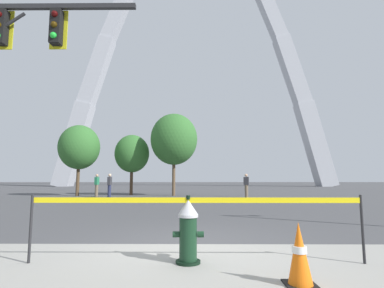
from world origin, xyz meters
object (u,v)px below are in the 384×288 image
Objects in this scene: fire_hydrant at (188,231)px; pedestrian_walking_left at (97,185)px; pedestrian_walking_right at (109,185)px; pedestrian_standing_center at (246,185)px; traffic_cone_by_hydrant at (299,255)px; monument_arch at (194,61)px.

fire_hydrant is 18.18m from pedestrian_walking_left.
pedestrian_walking_right is (1.35, -1.52, 0.00)m from pedestrian_walking_left.
fire_hydrant is 16.17m from pedestrian_standing_center.
monument_arch reaches higher than traffic_cone_by_hydrant.
fire_hydrant is 0.62× the size of pedestrian_walking_right.
pedestrian_walking_left is at bearing 114.80° from traffic_cone_by_hydrant.
monument_arch reaches higher than pedestrian_standing_center.
fire_hydrant is at bearing -90.00° from monument_arch.
pedestrian_walking_right is at bearing -48.55° from pedestrian_walking_left.
pedestrian_walking_left and pedestrian_standing_center have the same top height.
fire_hydrant is 0.62× the size of pedestrian_standing_center.
pedestrian_walking_right is at bearing 112.90° from traffic_cone_by_hydrant.
monument_arch is 32.23× the size of pedestrian_walking_right.
traffic_cone_by_hydrant is at bearing -67.10° from pedestrian_walking_right.
monument_arch is at bearing 96.59° from pedestrian_standing_center.
pedestrian_walking_left and pedestrian_walking_right have the same top height.
traffic_cone_by_hydrant is 0.01× the size of monument_arch.
traffic_cone_by_hydrant is 0.46× the size of pedestrian_walking_right.
monument_arch is 37.35m from pedestrian_walking_left.
fire_hydrant is 0.62× the size of pedestrian_walking_left.
traffic_cone_by_hydrant is (1.32, -0.93, -0.11)m from fire_hydrant.
monument_arch is at bearing 90.00° from fire_hydrant.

